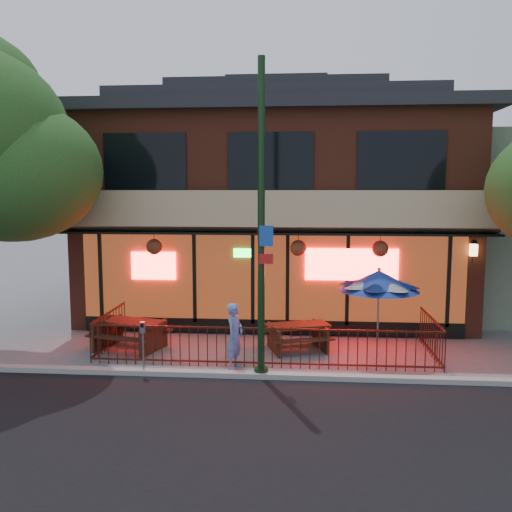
{
  "coord_description": "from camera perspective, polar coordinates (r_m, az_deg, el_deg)",
  "views": [
    {
      "loc": [
        0.86,
        -12.19,
        4.18
      ],
      "look_at": [
        -0.31,
        2.0,
        2.45
      ],
      "focal_mm": 38.0,
      "sensor_mm": 36.0,
      "label": 1
    }
  ],
  "objects": [
    {
      "name": "ground",
      "position": [
        12.91,
        0.67,
        -11.96
      ],
      "size": [
        80.0,
        80.0,
        0.0
      ],
      "primitive_type": "plane",
      "color": "gray",
      "rests_on": "ground"
    },
    {
      "name": "restaurant_building",
      "position": [
        19.32,
        2.19,
        6.76
      ],
      "size": [
        12.96,
        9.49,
        8.05
      ],
      "color": "brown",
      "rests_on": "ground"
    },
    {
      "name": "pedestrian",
      "position": [
        12.84,
        -2.26,
        -8.42
      ],
      "size": [
        0.54,
        0.66,
        1.57
      ],
      "primitive_type": "imported",
      "rotation": [
        0.0,
        0.0,
        1.25
      ],
      "color": "#627DC4",
      "rests_on": "ground"
    },
    {
      "name": "picnic_table_left",
      "position": [
        14.78,
        -13.12,
        -7.63
      ],
      "size": [
        2.13,
        1.84,
        0.78
      ],
      "color": "#3B2115",
      "rests_on": "ground"
    },
    {
      "name": "street_light",
      "position": [
        11.86,
        0.57,
        1.94
      ],
      "size": [
        0.43,
        0.32,
        7.0
      ],
      "color": "black",
      "rests_on": "ground"
    },
    {
      "name": "patio_umbrella",
      "position": [
        13.82,
        12.81,
        -2.55
      ],
      "size": [
        2.0,
        1.99,
        2.28
      ],
      "color": "gray",
      "rests_on": "ground"
    },
    {
      "name": "picnic_table_right",
      "position": [
        14.37,
        4.37,
        -8.09
      ],
      "size": [
        1.95,
        1.7,
        0.7
      ],
      "color": "#3A2514",
      "rests_on": "ground"
    },
    {
      "name": "patio_fence",
      "position": [
        13.21,
        0.83,
        -8.66
      ],
      "size": [
        8.44,
        2.62,
        1.0
      ],
      "color": "#41150D",
      "rests_on": "ground"
    },
    {
      "name": "parking_meter_near",
      "position": [
        12.68,
        -11.82,
        -8.55
      ],
      "size": [
        0.11,
        0.1,
        1.22
      ],
      "color": "gray",
      "rests_on": "ground"
    },
    {
      "name": "curb",
      "position": [
        12.42,
        0.5,
        -12.44
      ],
      "size": [
        80.0,
        0.25,
        0.12
      ],
      "primitive_type": "cube",
      "color": "#999993",
      "rests_on": "ground"
    }
  ]
}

